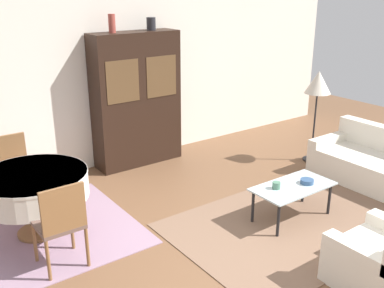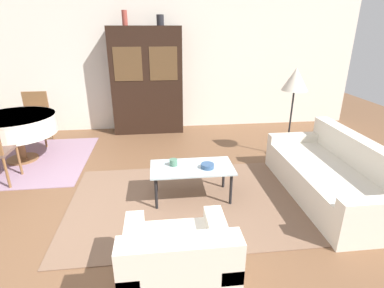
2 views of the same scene
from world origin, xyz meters
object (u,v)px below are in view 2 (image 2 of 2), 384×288
Objects in this scene: display_cabinet at (147,81)px; vase_tall at (125,18)px; bowl at (207,166)px; dining_chair_far at (35,115)px; coffee_table at (192,170)px; dining_table at (15,125)px; floor_lamp at (295,82)px; cup at (173,162)px; armchair at (178,265)px; vase_short at (160,20)px; couch at (333,177)px.

vase_tall is (-0.35, 0.00, 1.18)m from display_cabinet.
bowl is at bearing -68.30° from vase_tall.
coffee_table is at bearing 138.91° from dining_chair_far.
floor_lamp reaches higher than dining_table.
dining_table is 1.30× the size of dining_chair_far.
cup is (-1.99, -1.09, -0.77)m from floor_lamp.
armchair is at bearing -108.45° from bowl.
floor_lamp is (2.05, 2.61, 0.98)m from armchair.
cup is at bearing -88.87° from vase_short.
dining_chair_far is at bearing 140.17° from bowl.
vase_short is (-0.28, 2.76, 1.79)m from coffee_table.
dining_table is 0.84m from dining_chair_far.
bowl is 0.62× the size of vase_tall.
display_cabinet is at bearing 97.59° from cup.
cup reaches higher than coffee_table.
dining_chair_far reaches higher than cup.
vase_tall is at bearing 98.79° from armchair.
couch is 5.12m from dining_chair_far.
bowl is 3.33m from vase_short.
couch is at bearing -87.66° from floor_lamp.
vase_tall is at bearing 149.15° from floor_lamp.
coffee_table is 3.44m from vase_tall.
display_cabinet reaches higher than couch.
couch is 10.63× the size of vase_short.
dining_table is 4.48m from floor_lamp.
armchair is at bearing -51.06° from dining_table.
couch is 4.78m from dining_table.
dining_chair_far is (-4.48, 2.47, 0.28)m from couch.
armchair is at bearing -100.97° from coffee_table.
display_cabinet is at bearing 145.57° from floor_lamp.
dining_table is 3.13m from vase_short.
floor_lamp is 5.58× the size of vase_tall.
armchair is 0.92× the size of dining_chair_far.
dining_table is at bearing 128.94° from armchair.
vase_short is (-2.10, 2.92, 1.91)m from couch.
cup is at bearing -151.36° from floor_lamp.
display_cabinet is at bearing 39.51° from couch.
couch is 1.38× the size of floor_lamp.
display_cabinet is 2.21× the size of dining_chair_far.
cup is at bearing 83.95° from couch.
bowl is at bearing -28.37° from dining_table.
dining_table is at bearing -151.71° from vase_short.
display_cabinet is at bearing 105.34° from bowl.
bowl is (-1.63, 0.10, 0.20)m from couch.
vase_short reaches higher than floor_lamp.
display_cabinet reaches higher than armchair.
vase_short is at bearing 28.29° from dining_table.
dining_chair_far is 3.57× the size of vase_tall.
cup is (-2.04, 0.22, 0.21)m from couch.
display_cabinet is 1.41× the size of floor_lamp.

